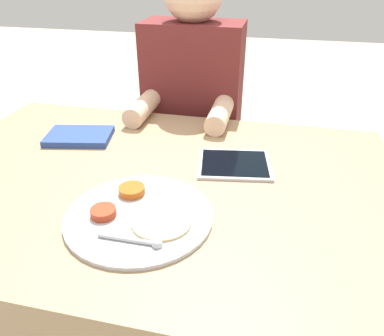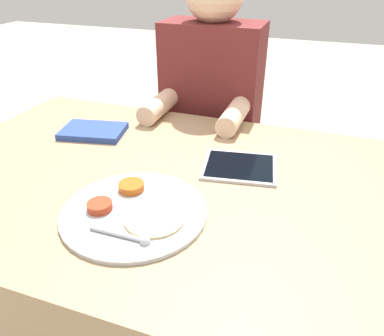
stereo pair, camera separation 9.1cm
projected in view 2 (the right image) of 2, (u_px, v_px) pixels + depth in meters
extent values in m
cube|color=#9E7F5B|center=(160.00, 279.00, 1.18)|extent=(1.28, 0.88, 0.77)
cylinder|color=#B7BABF|center=(134.00, 212.00, 0.84)|extent=(0.33, 0.33, 0.01)
cylinder|color=#B75114|center=(131.00, 186.00, 0.91)|extent=(0.06, 0.06, 0.02)
cylinder|color=#A83319|center=(100.00, 206.00, 0.84)|extent=(0.06, 0.06, 0.02)
cylinder|color=#DBBC7F|center=(154.00, 219.00, 0.81)|extent=(0.13, 0.13, 0.01)
cylinder|color=#B7BABF|center=(117.00, 234.00, 0.76)|extent=(0.13, 0.01, 0.01)
sphere|color=#B7BABF|center=(145.00, 241.00, 0.75)|extent=(0.02, 0.02, 0.02)
cube|color=silver|center=(94.00, 133.00, 1.22)|extent=(0.22, 0.17, 0.01)
cube|color=#28428E|center=(93.00, 131.00, 1.21)|extent=(0.22, 0.17, 0.02)
cube|color=#B7B7BC|center=(240.00, 167.00, 1.02)|extent=(0.22, 0.20, 0.01)
cube|color=black|center=(240.00, 165.00, 1.02)|extent=(0.20, 0.17, 0.00)
cube|color=black|center=(209.00, 212.00, 1.76)|extent=(0.33, 0.22, 0.44)
cube|color=maroon|center=(212.00, 105.00, 1.49)|extent=(0.37, 0.20, 0.63)
cylinder|color=beige|center=(159.00, 106.00, 1.35)|extent=(0.07, 0.23, 0.07)
cylinder|color=beige|center=(234.00, 115.00, 1.27)|extent=(0.07, 0.23, 0.07)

